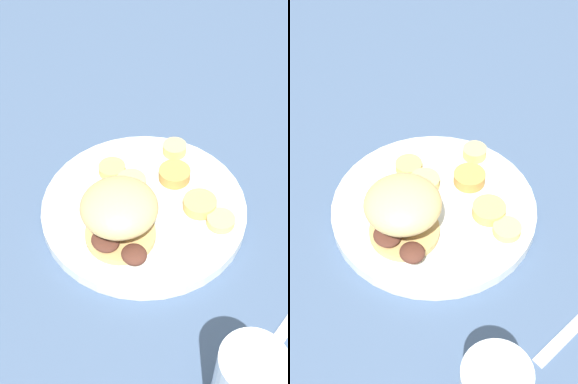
{
  "view_description": "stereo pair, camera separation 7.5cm",
  "coord_description": "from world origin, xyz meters",
  "views": [
    {
      "loc": [
        -0.37,
        0.35,
        0.6
      ],
      "look_at": [
        0.0,
        0.0,
        0.05
      ],
      "focal_mm": 50.0,
      "sensor_mm": 36.0,
      "label": 1
    },
    {
      "loc": [
        -0.42,
        0.29,
        0.6
      ],
      "look_at": [
        0.0,
        0.0,
        0.05
      ],
      "focal_mm": 50.0,
      "sensor_mm": 36.0,
      "label": 2
    }
  ],
  "objects": [
    {
      "name": "ground_plane",
      "position": [
        0.0,
        0.0,
        0.0
      ],
      "size": [
        4.0,
        4.0,
        0.0
      ],
      "primitive_type": "plane",
      "color": "#3D5170"
    },
    {
      "name": "potato_round_0",
      "position": [
        0.05,
        -0.11,
        0.03
      ],
      "size": [
        0.04,
        0.04,
        0.02
      ],
      "primitive_type": "cylinder",
      "color": "#DBB766",
      "rests_on": "dinner_plate"
    },
    {
      "name": "potato_round_4",
      "position": [
        -0.06,
        -0.05,
        0.03
      ],
      "size": [
        0.05,
        0.05,
        0.02
      ],
      "primitive_type": "cylinder",
      "color": "tan",
      "rests_on": "dinner_plate"
    },
    {
      "name": "potato_round_2",
      "position": [
        0.04,
        -0.01,
        0.03
      ],
      "size": [
        0.04,
        0.04,
        0.02
      ],
      "primitive_type": "cylinder",
      "color": "#DBB766",
      "rests_on": "dinner_plate"
    },
    {
      "name": "sandwich",
      "position": [
        -0.02,
        0.06,
        0.07
      ],
      "size": [
        0.12,
        0.1,
        0.09
      ],
      "color": "tan",
      "rests_on": "dinner_plate"
    },
    {
      "name": "potato_round_5",
      "position": [
        -0.1,
        -0.05,
        0.03
      ],
      "size": [
        0.04,
        0.04,
        0.01
      ],
      "primitive_type": "cylinder",
      "color": "#DBB766",
      "rests_on": "dinner_plate"
    },
    {
      "name": "potato_round_3",
      "position": [
        0.08,
        -0.01,
        0.03
      ],
      "size": [
        0.04,
        0.04,
        0.01
      ],
      "primitive_type": "cylinder",
      "color": "tan",
      "rests_on": "dinner_plate"
    },
    {
      "name": "potato_round_1",
      "position": [
        0.01,
        -0.07,
        0.03
      ],
      "size": [
        0.05,
        0.05,
        0.02
      ],
      "primitive_type": "cylinder",
      "color": "#BC8942",
      "rests_on": "dinner_plate"
    },
    {
      "name": "dinner_plate",
      "position": [
        0.0,
        0.0,
        0.01
      ],
      "size": [
        0.3,
        0.3,
        0.02
      ],
      "color": "silver",
      "rests_on": "ground_plane"
    }
  ]
}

